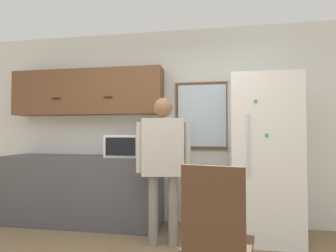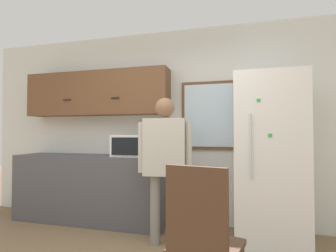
# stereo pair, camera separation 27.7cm
# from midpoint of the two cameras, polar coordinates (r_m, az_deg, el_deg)

# --- Properties ---
(back_wall) EXTENTS (6.00, 0.06, 2.70)m
(back_wall) POSITION_cam_midpoint_polar(r_m,az_deg,el_deg) (3.73, -2.75, 0.13)
(back_wall) COLOR silver
(back_wall) RESTS_ON ground_plane
(counter) EXTENTS (2.19, 0.55, 0.93)m
(counter) POSITION_cam_midpoint_polar(r_m,az_deg,el_deg) (3.91, -20.22, -12.93)
(counter) COLOR #4C4C51
(counter) RESTS_ON ground_plane
(upper_cabinets) EXTENTS (2.19, 0.32, 0.64)m
(upper_cabinets) POSITION_cam_midpoint_polar(r_m,az_deg,el_deg) (3.99, -19.13, 6.89)
(upper_cabinets) COLOR brown
(microwave) EXTENTS (0.56, 0.43, 0.29)m
(microwave) POSITION_cam_midpoint_polar(r_m,az_deg,el_deg) (3.56, -10.65, -4.25)
(microwave) COLOR white
(microwave) RESTS_ON counter
(person) EXTENTS (0.61, 0.27, 1.64)m
(person) POSITION_cam_midpoint_polar(r_m,az_deg,el_deg) (2.94, -3.76, -6.23)
(person) COLOR gray
(person) RESTS_ON ground_plane
(refrigerator) EXTENTS (0.77, 0.74, 1.91)m
(refrigerator) POSITION_cam_midpoint_polar(r_m,az_deg,el_deg) (3.30, 17.57, -6.40)
(refrigerator) COLOR white
(refrigerator) RESTS_ON ground_plane
(chair) EXTENTS (0.54, 0.54, 1.03)m
(chair) POSITION_cam_midpoint_polar(r_m,az_deg,el_deg) (1.92, 6.10, -22.48)
(chair) COLOR #472D1E
(chair) RESTS_ON ground_plane
(window) EXTENTS (0.73, 0.05, 0.93)m
(window) POSITION_cam_midpoint_polar(r_m,az_deg,el_deg) (3.62, 5.25, 2.26)
(window) COLOR brown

